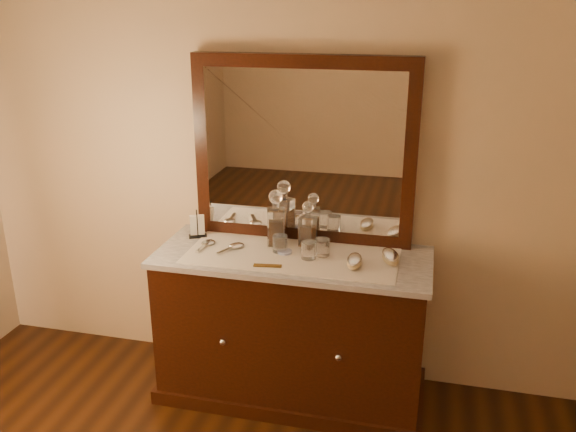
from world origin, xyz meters
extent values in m
plane|color=tan|center=(0.00, 2.25, 1.40)|extent=(4.50, 4.50, 0.00)
cube|color=black|center=(0.00, 1.96, 0.41)|extent=(1.40, 0.55, 0.82)
cube|color=black|center=(0.00, 1.96, 0.04)|extent=(1.46, 0.59, 0.08)
sphere|color=silver|center=(-0.30, 1.67, 0.45)|extent=(0.04, 0.04, 0.04)
sphere|color=silver|center=(0.30, 1.67, 0.45)|extent=(0.04, 0.04, 0.04)
cube|color=silver|center=(0.00, 1.96, 0.83)|extent=(1.44, 0.59, 0.03)
cube|color=black|center=(0.00, 2.20, 1.35)|extent=(1.20, 0.08, 1.00)
cube|color=white|center=(0.00, 2.17, 1.35)|extent=(1.06, 0.01, 0.86)
cube|color=silver|center=(0.00, 1.94, 0.85)|extent=(1.10, 0.45, 0.00)
cylinder|color=white|center=(-0.04, 1.96, 0.86)|extent=(0.10, 0.10, 0.01)
cube|color=brown|center=(-0.08, 1.77, 0.86)|extent=(0.14, 0.05, 0.01)
cube|color=black|center=(-0.58, 2.08, 0.85)|extent=(0.12, 0.10, 0.01)
cylinder|color=black|center=(-0.57, 2.05, 0.92)|extent=(0.01, 0.01, 0.15)
cylinder|color=black|center=(-0.59, 2.11, 0.92)|extent=(0.01, 0.01, 0.15)
cube|color=white|center=(-0.58, 2.08, 0.92)|extent=(0.09, 0.07, 0.12)
cube|color=brown|center=(-0.12, 2.07, 0.92)|extent=(0.09, 0.09, 0.14)
cube|color=white|center=(-0.12, 2.07, 0.95)|extent=(0.12, 0.12, 0.20)
cylinder|color=white|center=(-0.12, 2.07, 1.07)|extent=(0.05, 0.05, 0.03)
sphere|color=white|center=(-0.12, 2.07, 1.12)|extent=(0.09, 0.09, 0.08)
cube|color=brown|center=(0.05, 2.09, 0.91)|extent=(0.08, 0.08, 0.11)
cube|color=white|center=(0.05, 2.09, 0.94)|extent=(0.09, 0.09, 0.16)
cylinder|color=white|center=(0.05, 2.09, 1.03)|extent=(0.04, 0.04, 0.03)
sphere|color=white|center=(0.05, 2.09, 1.08)|extent=(0.08, 0.08, 0.06)
ellipsoid|color=tan|center=(0.33, 1.89, 0.87)|extent=(0.08, 0.17, 0.02)
ellipsoid|color=silver|center=(0.33, 1.89, 0.89)|extent=(0.08, 0.17, 0.02)
ellipsoid|color=tan|center=(0.50, 1.99, 0.87)|extent=(0.12, 0.19, 0.03)
ellipsoid|color=silver|center=(0.50, 1.99, 0.89)|extent=(0.12, 0.19, 0.03)
ellipsoid|color=silver|center=(-0.48, 1.98, 0.86)|extent=(0.08, 0.09, 0.02)
cube|color=silver|center=(-0.49, 1.90, 0.86)|extent=(0.03, 0.12, 0.01)
ellipsoid|color=silver|center=(-0.32, 1.98, 0.86)|extent=(0.11, 0.11, 0.02)
cube|color=silver|center=(-0.35, 1.90, 0.86)|extent=(0.07, 0.12, 0.01)
cylinder|color=white|center=(0.09, 1.92, 0.90)|extent=(0.08, 0.08, 0.09)
cylinder|color=white|center=(-0.07, 1.97, 0.90)|extent=(0.08, 0.08, 0.09)
cylinder|color=white|center=(0.15, 1.98, 0.90)|extent=(0.08, 0.08, 0.09)
camera|label=1|loc=(0.66, -0.86, 2.10)|focal=37.54mm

